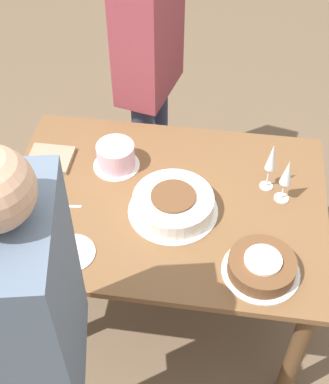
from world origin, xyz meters
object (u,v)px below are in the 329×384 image
cake_back_decorated (116,156)px  person_watching (149,58)px  cake_center_white (173,204)px  cake_front_chocolate (262,266)px  wine_glass_near (271,159)px  person_cutting (39,330)px  wine_glass_far (287,174)px

cake_back_decorated → person_watching: 0.58m
cake_center_white → cake_front_chocolate: 0.44m
cake_front_chocolate → cake_center_white: bearing=144.8°
person_watching → cake_back_decorated: bearing=6.9°
cake_center_white → cake_front_chocolate: size_ratio=1.27×
cake_back_decorated → wine_glass_near: 0.66m
cake_back_decorated → person_cutting: (-0.01, -0.96, 0.22)m
wine_glass_near → wine_glass_far: bearing=-44.0°
wine_glass_far → person_watching: 0.94m
cake_front_chocolate → wine_glass_near: bearing=88.0°
cake_center_white → cake_back_decorated: 0.36m
cake_front_chocolate → wine_glass_near: 0.46m
cake_back_decorated → wine_glass_far: (0.72, -0.10, 0.08)m
cake_center_white → cake_front_chocolate: bearing=-35.2°
cake_center_white → person_watching: 0.84m
cake_center_white → wine_glass_near: wine_glass_near is taller
cake_center_white → person_cutting: size_ratio=0.22×
wine_glass_far → person_watching: person_watching is taller
cake_front_chocolate → wine_glass_near: size_ratio=1.24×
person_cutting → person_watching: size_ratio=1.07×
cake_front_chocolate → wine_glass_far: size_ratio=1.37×
cake_front_chocolate → person_watching: (-0.58, 1.04, 0.17)m
wine_glass_far → cake_back_decorated: bearing=172.3°
wine_glass_far → person_watching: bearing=135.1°
cake_front_chocolate → wine_glass_near: wine_glass_near is taller
person_watching → wine_glass_near: bearing=57.7°
cake_center_white → wine_glass_far: (0.44, 0.13, 0.10)m
wine_glass_far → wine_glass_near: bearing=136.0°
wine_glass_far → person_cutting: (-0.72, -0.87, 0.13)m
cake_center_white → person_watching: bearing=105.8°
person_watching → cake_front_chocolate: bearing=41.9°
cake_back_decorated → wine_glass_near: bearing=-3.1°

